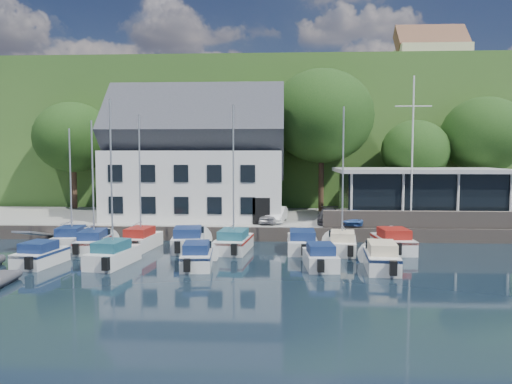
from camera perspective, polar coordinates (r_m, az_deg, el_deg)
ground at (r=25.16m, az=2.87°, el=-10.00°), size 180.00×180.00×0.00m
quay at (r=42.27m, az=2.92°, el=-3.46°), size 60.00×13.00×1.00m
quay_face at (r=35.84m, az=2.91°, el=-4.87°), size 60.00×0.30×1.00m
hillside at (r=86.39m, az=2.98°, el=5.50°), size 160.00×75.00×16.00m
field_patch at (r=95.23m, az=7.89°, el=10.27°), size 50.00×30.00×0.30m
farmhouse at (r=80.68m, az=19.33°, el=13.99°), size 10.40×7.00×8.20m
harbor_building at (r=41.48m, az=-6.78°, el=3.09°), size 14.40×8.20×8.70m
club_pavilion at (r=41.96m, az=18.13°, el=-0.23°), size 13.20×7.20×4.10m
seawall at (r=38.01m, az=21.35°, el=-2.96°), size 18.00×0.50×1.20m
gangway at (r=37.76m, az=-23.14°, el=-5.51°), size 1.20×6.00×1.40m
car_silver at (r=37.94m, az=1.47°, el=-2.76°), size 1.55×3.29×1.09m
car_white at (r=38.61m, az=2.39°, el=-2.57°), size 1.75×3.74×1.19m
car_dgrey at (r=38.43m, az=8.29°, el=-2.68°), size 2.07×4.06×1.13m
car_blue at (r=37.81m, az=11.01°, el=-2.80°), size 2.16×3.67×1.18m
flagpole at (r=37.95m, az=17.44°, el=4.43°), size 2.60×0.20×10.85m
tree_0 at (r=51.13m, az=-20.14°, el=3.94°), size 7.48×7.48×10.22m
tree_1 at (r=47.88m, az=-10.55°, el=3.80°), size 7.09×7.09×9.70m
tree_2 at (r=46.36m, az=-1.28°, el=5.22°), size 8.70×8.70×11.89m
tree_3 at (r=46.03m, az=7.50°, el=5.85°), size 9.48×9.48×12.95m
tree_4 at (r=47.54m, az=17.70°, el=2.84°), size 6.09×6.09×8.33m
tree_5 at (r=49.87m, az=24.57°, el=3.92°), size 7.62×7.62×10.42m
boat_r1_0 at (r=35.19m, az=-20.44°, el=1.11°), size 2.38×5.49×8.83m
boat_r1_1 at (r=33.83m, az=-18.14°, el=0.54°), size 2.45×6.20×8.23m
boat_r1_2 at (r=33.51m, az=-13.13°, el=1.13°), size 2.43×5.94×8.84m
boat_r1_3 at (r=32.99m, az=-7.72°, el=-5.25°), size 2.89×5.95×1.52m
boat_r1_4 at (r=31.91m, az=-2.60°, el=0.92°), size 2.75×6.24×8.66m
boat_r1_5 at (r=32.50m, az=5.30°, el=-5.50°), size 2.10×6.19×1.38m
boat_r1_6 at (r=31.74m, az=9.89°, el=0.67°), size 2.53×5.53×8.48m
boat_r1_7 at (r=33.31m, az=15.38°, el=-5.28°), size 2.58×5.80×1.52m
boat_r2_0 at (r=30.72m, az=-23.39°, el=-6.42°), size 2.50×4.92×1.37m
boat_r2_1 at (r=28.90m, az=-16.19°, el=0.47°), size 2.70×5.79×8.74m
boat_r2_2 at (r=28.06m, az=-6.74°, el=-7.07°), size 2.23×5.41×1.39m
boat_r2_3 at (r=27.89m, az=7.37°, el=-7.19°), size 2.10×4.96×1.35m
boat_r2_4 at (r=28.03m, az=14.11°, el=-7.04°), size 2.24×5.92×1.53m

